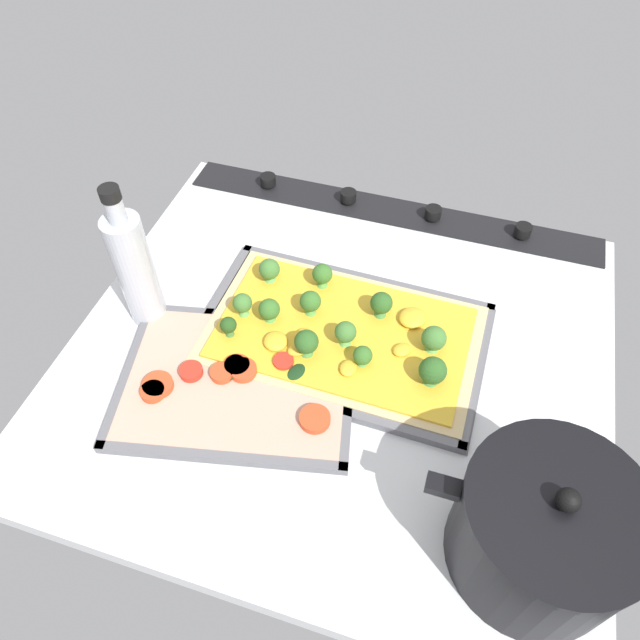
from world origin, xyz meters
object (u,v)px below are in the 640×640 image
object	(u,v)px
cooking_pot	(544,531)
oil_bottle	(135,268)
baking_tray_front	(341,337)
broccoli_pizza	(340,331)
baking_tray_back	(238,382)
veggie_pizza_back	(236,380)

from	to	relation	value
cooking_pot	oil_bottle	distance (cm)	60.18
baking_tray_front	cooking_pot	size ratio (longest dim) A/B	1.60
broccoli_pizza	baking_tray_back	size ratio (longest dim) A/B	1.08
baking_tray_front	oil_bottle	bearing A→B (deg)	8.15
baking_tray_back	cooking_pot	size ratio (longest dim) A/B	1.40
baking_tray_back	oil_bottle	distance (cm)	21.15
cooking_pot	oil_bottle	xyz separation A→B (cm)	(57.01, -19.03, 3.06)
baking_tray_front	broccoli_pizza	size ratio (longest dim) A/B	1.06
veggie_pizza_back	oil_bottle	world-z (taller)	oil_bottle
broccoli_pizza	cooking_pot	bearing A→B (deg)	141.06
cooking_pot	broccoli_pizza	bearing A→B (deg)	-38.94
veggie_pizza_back	cooking_pot	bearing A→B (deg)	164.18
broccoli_pizza	oil_bottle	world-z (taller)	oil_bottle
broccoli_pizza	veggie_pizza_back	size ratio (longest dim) A/B	1.17
oil_bottle	baking_tray_back	bearing A→B (deg)	156.29
veggie_pizza_back	cooking_pot	xyz separation A→B (cm)	(-39.83, 11.29, 5.69)
cooking_pot	veggie_pizza_back	bearing A→B (deg)	-15.82
broccoli_pizza	veggie_pizza_back	distance (cm)	16.34
baking_tray_front	cooking_pot	xyz separation A→B (cm)	(-28.47, 23.12, 6.43)
baking_tray_front	baking_tray_back	world-z (taller)	same
baking_tray_front	baking_tray_back	size ratio (longest dim) A/B	1.15
baking_tray_back	oil_bottle	world-z (taller)	oil_bottle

